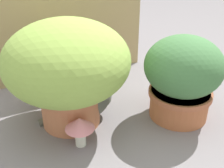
# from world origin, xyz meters

# --- Properties ---
(ground_plane) EXTENTS (6.00, 6.00, 0.00)m
(ground_plane) POSITION_xyz_m (0.00, 0.00, 0.00)
(ground_plane) COLOR slate
(cardboard_backdrop) EXTENTS (0.92, 0.03, 0.82)m
(cardboard_backdrop) POSITION_xyz_m (0.08, 0.59, 0.41)
(cardboard_backdrop) COLOR tan
(cardboard_backdrop) RESTS_ON ground
(grass_planter) EXTENTS (0.53, 0.53, 0.47)m
(grass_planter) POSITION_xyz_m (-0.07, 0.11, 0.28)
(grass_planter) COLOR #C0724B
(grass_planter) RESTS_ON ground
(leafy_planter) EXTENTS (0.35, 0.35, 0.39)m
(leafy_planter) POSITION_xyz_m (0.40, -0.06, 0.21)
(leafy_planter) COLOR #B8663D
(leafy_planter) RESTS_ON ground
(cat) EXTENTS (0.38, 0.18, 0.32)m
(cat) POSITION_xyz_m (0.01, 0.11, 0.12)
(cat) COLOR #585C50
(cat) RESTS_ON ground
(mushroom_ornament_pink) EXTENTS (0.12, 0.12, 0.13)m
(mushroom_ornament_pink) POSITION_xyz_m (-0.09, -0.06, 0.09)
(mushroom_ornament_pink) COLOR silver
(mushroom_ornament_pink) RESTS_ON ground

